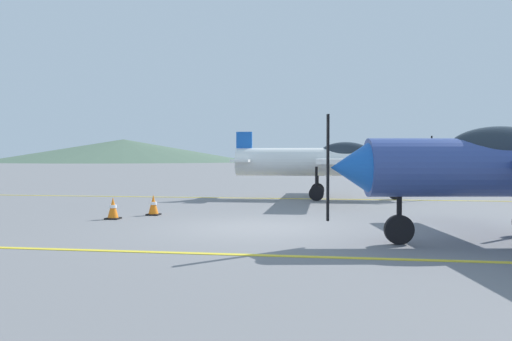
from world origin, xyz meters
name	(u,v)px	position (x,y,z in m)	size (l,w,h in m)	color
ground_plane	(257,228)	(0.00, 0.00, 0.00)	(400.00, 400.00, 0.00)	slate
apron_line_near	(226,254)	(0.00, -3.44, 0.01)	(80.00, 0.16, 0.01)	yellow
apron_line_far	(291,199)	(0.00, 8.81, 0.01)	(80.00, 0.16, 0.01)	yellow
airplane_mid	(330,161)	(1.55, 9.02, 1.52)	(7.78, 8.98, 2.70)	white
traffic_cone_front	(153,205)	(-3.36, 2.25, 0.29)	(0.36, 0.36, 0.59)	black
traffic_cone_side	(113,208)	(-4.10, 1.15, 0.29)	(0.36, 0.36, 0.59)	black
hill_left	(124,151)	(-67.52, 151.35, 3.67)	(85.73, 85.73, 7.34)	#4C6651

